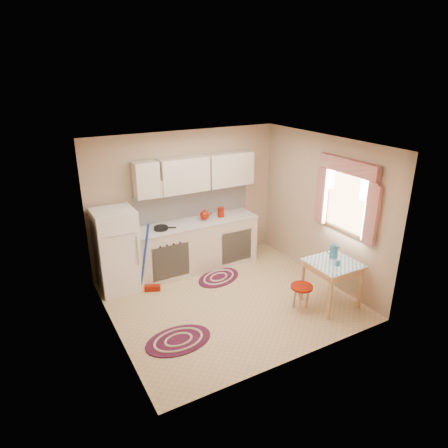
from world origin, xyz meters
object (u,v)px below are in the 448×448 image
at_px(base_cabinets, 197,246).
at_px(stool, 301,298).
at_px(table, 331,284).
at_px(fridge, 117,250).

xyz_separation_m(base_cabinets, stool, (0.78, -2.05, -0.23)).
relative_size(base_cabinets, table, 3.12).
height_order(table, stool, table).
xyz_separation_m(base_cabinets, table, (1.30, -2.13, -0.08)).
distance_m(fridge, stool, 3.04).
xyz_separation_m(fridge, base_cabinets, (1.46, 0.05, -0.26)).
bearing_deg(base_cabinets, stool, -69.11).
height_order(base_cabinets, stool, base_cabinets).
bearing_deg(base_cabinets, table, -58.73).
bearing_deg(fridge, stool, -41.64).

